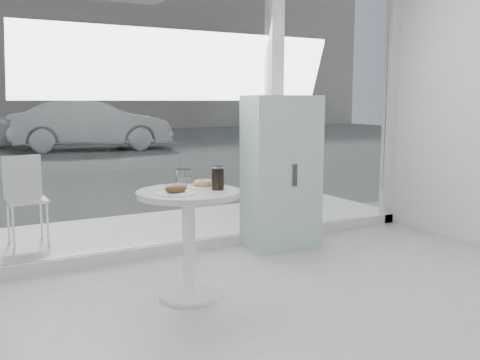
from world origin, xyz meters
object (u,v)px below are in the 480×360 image
patio_chair (25,193)px  plate_fritter (176,190)px  mint_cabinet (281,172)px  car_silver (92,125)px  cola_glass (218,178)px  main_table (189,222)px  water_tumbler_a (181,179)px  water_tumbler_b (187,178)px  plate_donut (203,185)px

patio_chair → plate_fritter: patio_chair is taller
mint_cabinet → car_silver: (0.92, 11.08, -0.00)m
car_silver → cola_glass: size_ratio=26.37×
main_table → water_tumbler_a: size_ratio=6.05×
plate_fritter → cola_glass: (0.33, 0.04, 0.05)m
main_table → water_tumbler_b: size_ratio=6.58×
plate_fritter → plate_donut: (0.28, 0.17, -0.01)m
patio_chair → plate_donut: (0.97, -1.93, 0.28)m
patio_chair → water_tumbler_a: size_ratio=6.43×
patio_chair → car_silver: bearing=70.7°
mint_cabinet → water_tumbler_a: size_ratio=11.29×
mint_cabinet → patio_chair: (-2.13, 1.18, -0.20)m
main_table → car_silver: (2.23, 11.90, 0.17)m
car_silver → water_tumbler_a: car_silver is taller
plate_fritter → plate_donut: plate_fritter is taller
plate_fritter → patio_chair: bearing=108.2°
water_tumbler_a → plate_fritter: bearing=-118.1°
car_silver → plate_fritter: size_ratio=17.63×
mint_cabinet → water_tumbler_a: mint_cabinet is taller
plate_donut → cola_glass: (0.05, -0.13, 0.06)m
plate_fritter → water_tumbler_b: bearing=56.5°
main_table → water_tumbler_b: (0.09, 0.23, 0.27)m
patio_chair → car_silver: 10.36m
water_tumbler_a → water_tumbler_b: bearing=28.4°
car_silver → water_tumbler_a: (-2.20, -11.71, 0.11)m
plate_fritter → water_tumbler_b: water_tumbler_b is taller
mint_cabinet → patio_chair: mint_cabinet is taller
car_silver → patio_chair: bearing=174.1°
patio_chair → cola_glass: 2.32m
main_table → patio_chair: patio_chair is taller
patio_chair → water_tumbler_b: 2.01m
plate_donut → cola_glass: size_ratio=1.46×
main_table → water_tumbler_a: (0.03, 0.20, 0.28)m
car_silver → plate_donut: bearing=-178.8°
main_table → plate_fritter: (-0.13, -0.10, 0.25)m
car_silver → water_tumbler_a: 11.91m
car_silver → plate_fritter: (-2.36, -12.00, 0.08)m
plate_donut → water_tumbler_b: size_ratio=2.06×
plate_fritter → water_tumbler_a: water_tumbler_a is taller
plate_donut → water_tumbler_b: bearing=110.7°
main_table → plate_fritter: plate_fritter is taller
water_tumbler_b → main_table: bearing=-111.2°
water_tumbler_a → mint_cabinet: bearing=26.0°
cola_glass → mint_cabinet: bearing=38.5°
main_table → car_silver: 12.11m
plate_donut → water_tumbler_b: water_tumbler_b is taller
main_table → plate_donut: bearing=26.9°
mint_cabinet → plate_fritter: (-1.44, -0.92, 0.08)m
patio_chair → water_tumbler_a: bearing=-67.0°
mint_cabinet → plate_donut: mint_cabinet is taller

